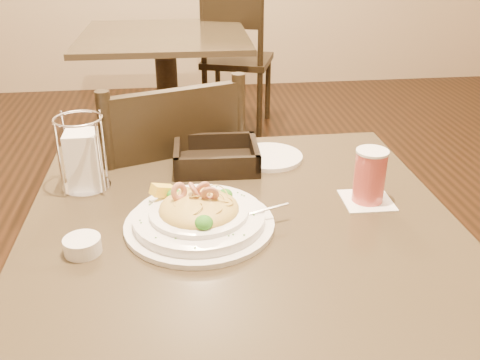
{
  "coord_description": "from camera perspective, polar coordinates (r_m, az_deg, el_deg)",
  "views": [
    {
      "loc": [
        -0.12,
        -0.97,
        1.3
      ],
      "look_at": [
        0.0,
        0.02,
        0.81
      ],
      "focal_mm": 40.0,
      "sensor_mm": 36.0,
      "label": 1
    }
  ],
  "objects": [
    {
      "name": "main_table",
      "position": [
        1.26,
        0.11,
        -13.16
      ],
      "size": [
        0.9,
        0.9,
        0.73
      ],
      "color": "black",
      "rests_on": "ground"
    },
    {
      "name": "bread_basket",
      "position": [
        1.36,
        -2.55,
        2.32
      ],
      "size": [
        0.22,
        0.18,
        0.06
      ],
      "rotation": [
        0.0,
        0.0,
        -0.04
      ],
      "color": "black",
      "rests_on": "main_table"
    },
    {
      "name": "drink_glass",
      "position": [
        1.2,
        13.66,
        0.37
      ],
      "size": [
        0.11,
        0.11,
        0.12
      ],
      "rotation": [
        0.0,
        0.0,
        -0.02
      ],
      "color": "white",
      "rests_on": "main_table"
    },
    {
      "name": "dining_chair_far",
      "position": [
        3.54,
        -0.43,
        13.16
      ],
      "size": [
        0.53,
        0.53,
        0.93
      ],
      "rotation": [
        0.0,
        0.0,
        2.82
      ],
      "color": "black",
      "rests_on": "ground"
    },
    {
      "name": "napkin_caddy",
      "position": [
        1.27,
        -16.37,
        2.23
      ],
      "size": [
        0.11,
        0.11,
        0.18
      ],
      "rotation": [
        0.0,
        0.0,
        -0.2
      ],
      "color": "silver",
      "rests_on": "main_table"
    },
    {
      "name": "pasta_bowl",
      "position": [
        1.09,
        -4.39,
        -3.73
      ],
      "size": [
        0.34,
        0.31,
        0.1
      ],
      "rotation": [
        0.0,
        0.0,
        0.11
      ],
      "color": "white",
      "rests_on": "main_table"
    },
    {
      "name": "dining_chair_near",
      "position": [
        1.65,
        -7.79,
        -3.16
      ],
      "size": [
        0.53,
        0.53,
        0.93
      ],
      "rotation": [
        0.0,
        0.0,
        3.47
      ],
      "color": "black",
      "rests_on": "ground"
    },
    {
      "name": "side_plate",
      "position": [
        1.4,
        3.12,
        2.47
      ],
      "size": [
        0.19,
        0.19,
        0.01
      ],
      "primitive_type": "cylinder",
      "rotation": [
        0.0,
        0.0,
        -0.09
      ],
      "color": "white",
      "rests_on": "main_table"
    },
    {
      "name": "butter_ramekin",
      "position": [
        1.05,
        -16.46,
        -6.71
      ],
      "size": [
        0.08,
        0.08,
        0.03
      ],
      "primitive_type": "cylinder",
      "rotation": [
        0.0,
        0.0,
        -0.12
      ],
      "color": "white",
      "rests_on": "main_table"
    },
    {
      "name": "background_table",
      "position": [
        3.09,
        -7.84,
        11.02
      ],
      "size": [
        0.92,
        0.92,
        0.73
      ],
      "rotation": [
        0.0,
        0.0,
        -0.02
      ],
      "color": "black",
      "rests_on": "ground"
    }
  ]
}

